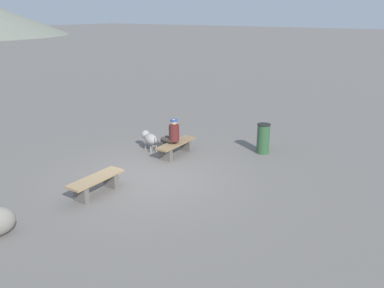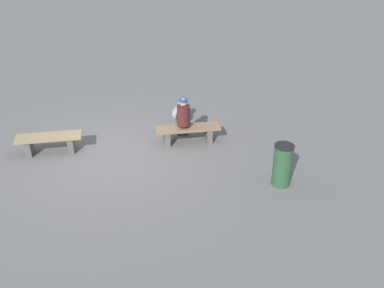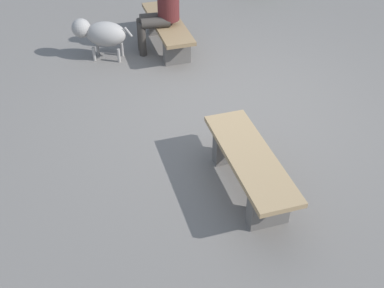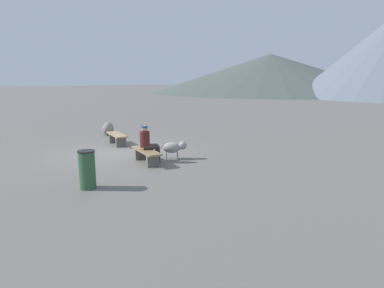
% 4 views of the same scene
% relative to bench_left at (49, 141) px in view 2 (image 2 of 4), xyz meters
% --- Properties ---
extents(ground, '(210.00, 210.00, 0.06)m').
position_rel_bench_left_xyz_m(ground, '(1.49, -0.39, -0.33)').
color(ground, slate).
extents(bench_left, '(1.52, 0.47, 0.44)m').
position_rel_bench_left_xyz_m(bench_left, '(0.00, 0.00, 0.00)').
color(bench_left, '#605B56').
rests_on(bench_left, ground).
extents(bench_right, '(1.59, 0.44, 0.42)m').
position_rel_bench_left_xyz_m(bench_right, '(3.32, 0.01, -0.01)').
color(bench_right, '#605B56').
rests_on(bench_right, ground).
extents(seated_person, '(0.36, 0.63, 1.18)m').
position_rel_bench_left_xyz_m(seated_person, '(3.22, 0.10, 0.37)').
color(seated_person, '#511E1E').
rests_on(seated_person, ground).
extents(dog, '(0.56, 0.83, 0.59)m').
position_rel_bench_left_xyz_m(dog, '(3.25, 1.01, 0.10)').
color(dog, gray).
rests_on(dog, ground).
extents(trash_bin, '(0.41, 0.41, 0.94)m').
position_rel_bench_left_xyz_m(trash_bin, '(5.00, -2.13, 0.17)').
color(trash_bin, '#2D5633').
rests_on(trash_bin, ground).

